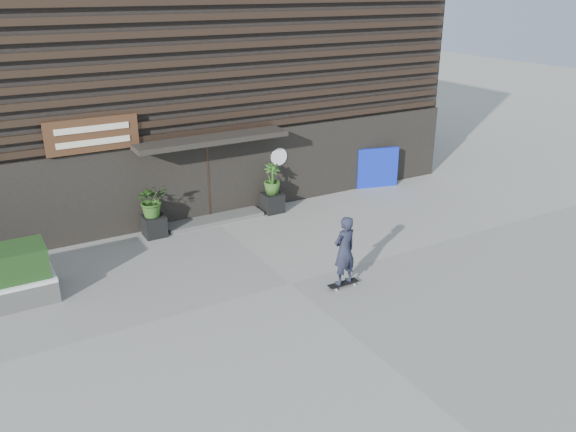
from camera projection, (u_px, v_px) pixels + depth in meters
ground at (290, 284)px, 14.00m from camera, size 80.00×80.00×0.00m
entrance_step at (214, 219)px, 17.69m from camera, size 3.00×0.80×0.12m
planter_pot_left at (154, 226)px, 16.56m from camera, size 0.60×0.60×0.60m
bamboo_left at (152, 200)px, 16.27m from camera, size 0.86×0.75×0.96m
planter_pot_right at (272, 203)px, 18.32m from camera, size 0.60×0.60×0.60m
bamboo_right at (272, 179)px, 18.03m from camera, size 0.54×0.54×0.96m
blue_tarp at (378, 168)px, 20.42m from camera, size 1.48×0.49×1.40m
building at (148, 66)px, 20.55m from camera, size 18.00×11.00×8.00m
skateboarder at (344, 251)px, 13.53m from camera, size 0.78×0.48×1.78m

